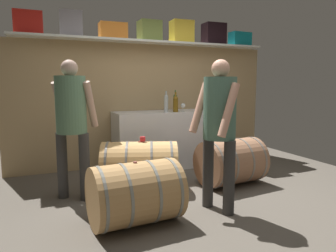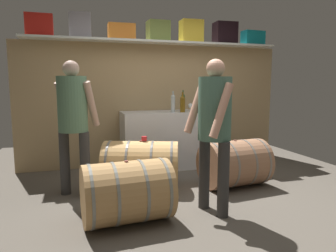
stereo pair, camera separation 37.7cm
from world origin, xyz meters
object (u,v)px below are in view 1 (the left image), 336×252
object	(u,v)px
wine_bottle_green	(175,102)
wine_barrel_near	(140,165)
wine_glass	(183,106)
toolcase_orange	(113,31)
wine_bottle_clear	(166,103)
toolcase_teal	(240,39)
wine_barrel_flank	(135,193)
toolcase_red	(28,23)
winemaker_pouring	(219,120)
tasting_cup	(143,139)
toolcase_black	(214,34)
work_cabinet	(162,139)
toolcase_yellow	(182,32)
visitor_tasting	(72,115)
wine_barrel_far	(231,162)
toolcase_olive	(149,31)
toolcase_grey	(71,24)
wine_bottle_amber	(176,104)

from	to	relation	value
wine_bottle_green	wine_barrel_near	distance (m)	1.41
wine_bottle_green	wine_glass	size ratio (longest dim) A/B	2.49
toolcase_orange	wine_bottle_clear	size ratio (longest dim) A/B	1.25
toolcase_teal	wine_barrel_flank	xyz separation A→B (m)	(-2.59, -2.05, -1.84)
toolcase_red	wine_barrel_flank	bearing A→B (deg)	-67.94
winemaker_pouring	tasting_cup	bearing A→B (deg)	9.27
toolcase_black	work_cabinet	world-z (taller)	toolcase_black
tasting_cup	wine_bottle_green	bearing A→B (deg)	45.27
toolcase_yellow	wine_bottle_clear	world-z (taller)	toolcase_yellow
wine_barrel_flank	visitor_tasting	xyz separation A→B (m)	(-0.47, 0.92, 0.69)
wine_barrel_far	visitor_tasting	xyz separation A→B (m)	(-2.01, 0.24, 0.68)
toolcase_teal	wine_bottle_clear	bearing A→B (deg)	-170.66
toolcase_yellow	toolcase_olive	bearing A→B (deg)	-178.28
wine_bottle_green	wine_barrel_near	size ratio (longest dim) A/B	0.31
wine_barrel_near	toolcase_yellow	bearing A→B (deg)	64.37
wine_glass	tasting_cup	world-z (taller)	wine_glass
tasting_cup	visitor_tasting	world-z (taller)	visitor_tasting
toolcase_olive	wine_bottle_clear	world-z (taller)	toolcase_olive
toolcase_olive	toolcase_black	world-z (taller)	toolcase_black
toolcase_red	work_cabinet	distance (m)	2.57
wine_bottle_green	wine_bottle_clear	xyz separation A→B (m)	(-0.20, -0.10, -0.00)
toolcase_black	wine_bottle_clear	bearing A→B (deg)	-158.21
toolcase_grey	toolcase_teal	distance (m)	2.92
wine_barrel_flank	wine_bottle_green	bearing A→B (deg)	51.90
wine_bottle_green	wine_barrel_far	world-z (taller)	wine_bottle_green
toolcase_black	winemaker_pouring	bearing A→B (deg)	-116.41
wine_glass	visitor_tasting	xyz separation A→B (m)	(-1.76, -0.74, -0.01)
work_cabinet	tasting_cup	world-z (taller)	work_cabinet
toolcase_black	wine_bottle_green	xyz separation A→B (m)	(-0.84, -0.27, -1.14)
tasting_cup	wine_glass	bearing A→B (deg)	38.11
wine_bottle_amber	wine_barrel_far	bearing A→B (deg)	-68.20
wine_bottle_green	visitor_tasting	xyz separation A→B (m)	(-1.68, -0.86, -0.07)
toolcase_olive	work_cabinet	distance (m)	1.74
tasting_cup	visitor_tasting	size ratio (longest dim) A/B	0.04
toolcase_grey	wine_barrel_near	distance (m)	2.28
toolcase_red	wine_bottle_amber	xyz separation A→B (m)	(2.04, -0.41, -1.13)
toolcase_grey	visitor_tasting	size ratio (longest dim) A/B	0.22
wine_barrel_flank	toolcase_teal	bearing A→B (deg)	34.30
wine_barrel_near	winemaker_pouring	size ratio (longest dim) A/B	0.69
toolcase_teal	visitor_tasting	distance (m)	3.46
toolcase_grey	toolcase_black	xyz separation A→B (m)	(2.37, 0.00, 0.00)
toolcase_grey	toolcase_yellow	distance (m)	1.76
toolcase_grey	toolcase_olive	size ratio (longest dim) A/B	1.07
toolcase_grey	wine_glass	size ratio (longest dim) A/B	2.64
wine_barrel_near	winemaker_pouring	xyz separation A→B (m)	(0.56, -0.98, 0.67)
wine_bottle_amber	tasting_cup	bearing A→B (deg)	-137.93
toolcase_red	toolcase_grey	world-z (taller)	toolcase_grey
wine_bottle_amber	wine_glass	xyz separation A→B (m)	(0.14, 0.02, -0.04)
toolcase_red	wine_bottle_green	size ratio (longest dim) A/B	1.11
toolcase_red	toolcase_teal	bearing A→B (deg)	-1.47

